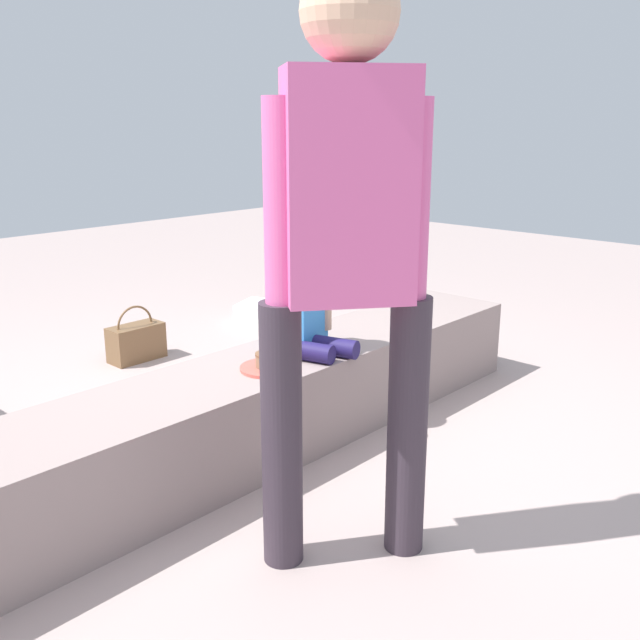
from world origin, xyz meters
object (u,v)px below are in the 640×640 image
Objects in this scene: adult_standing at (348,226)px; cake_plate at (270,364)px; child_seated at (304,300)px; water_bottle_far_side at (254,381)px; handbag_brown_canvas at (136,341)px; cake_box_white at (265,314)px; party_cup_red at (273,356)px.

adult_standing reaches higher than cake_plate.
child_seated is 2.12× the size of water_bottle_far_side.
adult_standing is 5.42× the size of handbag_brown_canvas.
water_bottle_far_side is at bearing -135.23° from cake_box_white.
cake_box_white is (0.93, 0.92, -0.03)m from water_bottle_far_side.
cake_plate is 0.98× the size of water_bottle_far_side.
adult_standing is at bearing -128.15° from child_seated.
water_bottle_far_side is (0.33, 0.47, -0.28)m from cake_plate.
cake_box_white is at bearing 52.68° from child_seated.
child_seated is at bearing 12.34° from cake_plate.
water_bottle_far_side is at bearing -88.40° from handbag_brown_canvas.
cake_plate is 1.11m from party_cup_red.
cake_box_white is 1.05× the size of handbag_brown_canvas.
child_seated reaches higher than party_cup_red.
child_seated is 1.58× the size of handbag_brown_canvas.
adult_standing is at bearing -127.60° from cake_box_white.
cake_box_white is at bearing 44.77° from water_bottle_far_side.
cake_plate reaches higher than water_bottle_far_side.
cake_box_white is at bearing -0.17° from handbag_brown_canvas.
water_bottle_far_side is 0.75× the size of handbag_brown_canvas.
adult_standing is 13.85× the size of party_cup_red.
adult_standing reaches higher than water_bottle_far_side.
party_cup_red is at bearing 36.36° from water_bottle_far_side.
handbag_brown_canvas is at bearing 77.53° from cake_plate.
handbag_brown_canvas is (-0.03, 0.93, -0.00)m from water_bottle_far_side.
party_cup_red is 0.39× the size of handbag_brown_canvas.
party_cup_red is 0.82m from cake_box_white.
adult_standing is 1.97m from party_cup_red.
water_bottle_far_side is at bearing 54.53° from cake_plate.
child_seated is 1.51× the size of cake_box_white.
child_seated is 1.01m from party_cup_red.
adult_standing is 1.55m from water_bottle_far_side.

